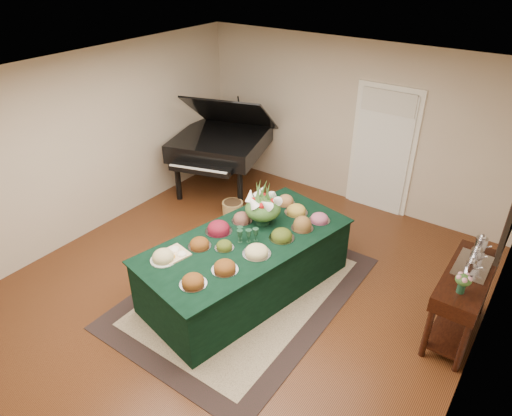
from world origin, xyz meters
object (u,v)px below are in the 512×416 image
Objects in this scene: floral_centerpiece at (263,204)px; mahogany_sideboard at (465,287)px; buffet_table at (247,265)px; grand_piano at (221,142)px.

floral_centerpiece reaches higher than mahogany_sideboard.
grand_piano is at bearing 135.13° from buffet_table.
mahogany_sideboard is at bearing 7.56° from floral_centerpiece.
mahogany_sideboard is at bearing 17.30° from buffet_table.
grand_piano reaches higher than mahogany_sideboard.
floral_centerpiece is 0.38× the size of mahogany_sideboard.
grand_piano is 4.63m from mahogany_sideboard.
grand_piano is (-2.03, 2.02, 0.51)m from buffet_table.
buffet_table is at bearing -162.70° from mahogany_sideboard.
floral_centerpiece reaches higher than buffet_table.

